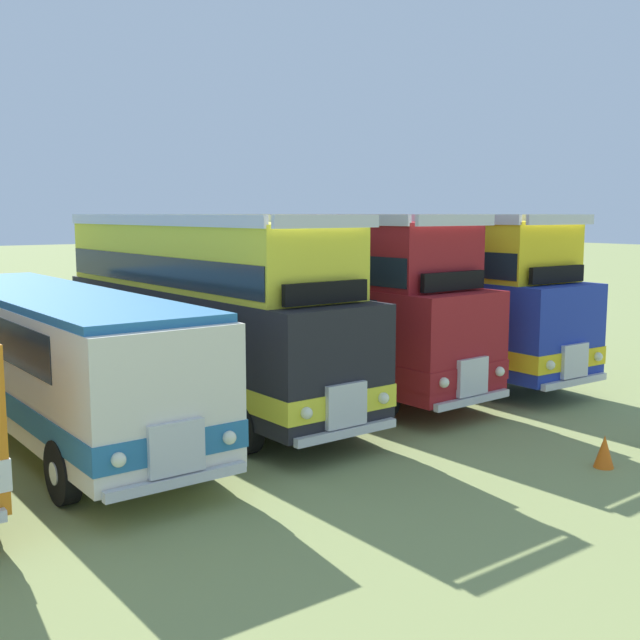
% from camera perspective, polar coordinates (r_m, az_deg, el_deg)
% --- Properties ---
extents(ground_plane, '(200.00, 200.00, 0.00)m').
position_cam_1_polar(ground_plane, '(17.57, -13.29, -7.32)').
color(ground_plane, '#8C9956').
extents(bus_third_in_row, '(2.70, 11.27, 2.99)m').
position_cam_1_polar(bus_third_in_row, '(16.71, -19.30, -2.16)').
color(bus_third_in_row, silver).
rests_on(bus_third_in_row, ground).
extents(bus_fourth_in_row, '(2.75, 10.43, 4.52)m').
position_cam_1_polar(bus_fourth_in_row, '(18.13, -8.67, 0.87)').
color(bus_fourth_in_row, black).
rests_on(bus_fourth_in_row, ground).
extents(bus_fifth_in_row, '(2.92, 10.28, 4.52)m').
position_cam_1_polar(bus_fifth_in_row, '(20.22, 0.03, 1.67)').
color(bus_fifth_in_row, maroon).
rests_on(bus_fifth_in_row, ground).
extents(bus_sixth_in_row, '(2.76, 10.36, 4.52)m').
position_cam_1_polar(bus_sixth_in_row, '(22.44, 7.63, 2.22)').
color(bus_sixth_in_row, '#1E339E').
rests_on(bus_sixth_in_row, ground).
extents(cone_mid_row, '(0.36, 0.36, 0.60)m').
position_cam_1_polar(cone_mid_row, '(14.97, 20.26, -9.09)').
color(cone_mid_row, orange).
rests_on(cone_mid_row, ground).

